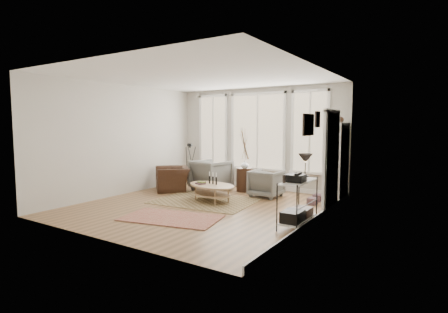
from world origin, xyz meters
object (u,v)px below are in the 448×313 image
Objects in this scene: side_table at (244,160)px; armchair_left at (211,175)px; accent_chair at (172,179)px; low_shelf at (298,198)px; bookcase at (338,162)px; coffee_table at (211,188)px; armchair_right at (266,183)px.

armchair_left is at bearing -156.87° from side_table.
side_table is at bearing 72.28° from accent_chair.
low_shelf is at bearing 159.36° from armchair_left.
side_table is at bearing -146.31° from armchair_left.
low_shelf reaches higher than accent_chair.
bookcase reaches higher than low_shelf.
bookcase reaches higher than armchair_left.
armchair_right reaches higher than coffee_table.
accent_chair is (-1.76, 0.61, 0.00)m from coffee_table.
armchair_left is 0.52× the size of side_table.
low_shelf is at bearing 130.62° from armchair_right.
accent_chair is at bearing 161.63° from low_shelf.
armchair_right is at bearing 128.45° from low_shelf.
armchair_left is 1.11m from accent_chair.
bookcase is 2.56m from low_shelf.
accent_chair reaches higher than coffee_table.
low_shelf is 4.47m from accent_chair.
coffee_table is 1.47× the size of accent_chair.
armchair_left is at bearing -171.34° from bookcase.
bookcase is 2.04× the size of accent_chair.
accent_chair is (-2.63, -0.62, -0.02)m from armchair_right.
accent_chair is at bearing -165.46° from bookcase.
side_table reaches higher than armchair_left.
armchair_left reaches higher than coffee_table.
side_table is at bearing 135.98° from low_shelf.
armchair_left is 0.94× the size of accent_chair.
coffee_table is 1.57× the size of armchair_left.
side_table reaches higher than accent_chair.
low_shelf is 3.88m from armchair_left.
bookcase is 1.38× the size of coffee_table.
armchair_left reaches higher than armchair_right.
side_table is at bearing -20.25° from armchair_right.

